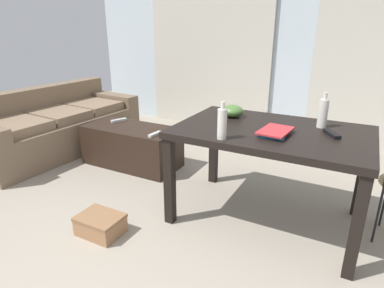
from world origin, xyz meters
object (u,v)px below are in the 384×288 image
object	(u,v)px
craft_table	(271,141)
bottle_far	(323,113)
couch	(55,126)
coffee_table	(132,146)
tv_remote_secondary	(119,120)
book_stack	(275,132)
tv_remote_primary	(155,134)
shoebox	(101,224)
bowl	(233,111)
bottle_near	(222,123)
tv_remote_on_table	(332,134)

from	to	relation	value
craft_table	bottle_far	distance (m)	0.43
couch	coffee_table	distance (m)	1.15
couch	tv_remote_secondary	size ratio (longest dim) A/B	11.27
book_stack	tv_remote_primary	world-z (taller)	book_stack
craft_table	tv_remote_secondary	distance (m)	1.94
couch	shoebox	size ratio (longest dim) A/B	6.31
coffee_table	shoebox	distance (m)	1.30
tv_remote_secondary	shoebox	bearing A→B (deg)	-32.05
couch	bowl	size ratio (longest dim) A/B	11.50
tv_remote_primary	couch	bearing A→B (deg)	-177.76
bottle_near	bowl	xyz separation A→B (m)	(-0.14, 0.56, -0.06)
craft_table	bowl	world-z (taller)	bowl
bowl	bottle_near	bearing A→B (deg)	-75.65
tv_remote_on_table	bowl	bearing A→B (deg)	136.76
coffee_table	book_stack	bearing A→B (deg)	-15.77
tv_remote_on_table	shoebox	xyz separation A→B (m)	(-1.43, -0.83, -0.69)
couch	tv_remote_primary	distance (m)	1.55
bottle_near	shoebox	distance (m)	1.18
craft_table	tv_remote_on_table	world-z (taller)	tv_remote_on_table
bowl	shoebox	world-z (taller)	bowl
tv_remote_primary	tv_remote_secondary	xyz separation A→B (m)	(-0.65, 0.23, 0.00)
shoebox	craft_table	bearing A→B (deg)	37.64
bottle_far	shoebox	world-z (taller)	bottle_far
tv_remote_secondary	bottle_near	bearing A→B (deg)	-3.42
couch	book_stack	world-z (taller)	book_stack
book_stack	bottle_far	bearing A→B (deg)	51.33
tv_remote_secondary	bowl	bearing A→B (deg)	13.16
tv_remote_on_table	tv_remote_secondary	xyz separation A→B (m)	(-2.27, 0.43, -0.32)
tv_remote_on_table	tv_remote_primary	distance (m)	1.67
tv_remote_secondary	tv_remote_primary	bearing A→B (deg)	4.92
bottle_far	tv_remote_primary	bearing A→B (deg)	178.90
couch	bowl	bearing A→B (deg)	-3.15
bottle_near	bottle_far	world-z (taller)	bottle_far
bottle_near	book_stack	size ratio (longest dim) A/B	0.82
craft_table	coffee_table	bearing A→B (deg)	167.37
book_stack	tv_remote_on_table	xyz separation A→B (m)	(0.35, 0.15, -0.01)
couch	book_stack	size ratio (longest dim) A/B	6.67
tv_remote_primary	bowl	bearing A→B (deg)	0.51
craft_table	bottle_near	distance (m)	0.49
shoebox	tv_remote_on_table	bearing A→B (deg)	30.28
tv_remote_secondary	shoebox	world-z (taller)	tv_remote_secondary
bowl	tv_remote_primary	size ratio (longest dim) A/B	1.04
book_stack	shoebox	xyz separation A→B (m)	(-1.07, -0.68, -0.70)
coffee_table	shoebox	size ratio (longest dim) A/B	3.20
craft_table	tv_remote_primary	world-z (taller)	craft_table
bottle_near	tv_remote_secondary	distance (m)	1.88
bowl	craft_table	bearing A→B (deg)	-25.73
book_stack	bottle_near	bearing A→B (deg)	-137.57
bottle_far	coffee_table	bearing A→B (deg)	175.78
bowl	tv_remote_on_table	bearing A→B (deg)	-10.18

